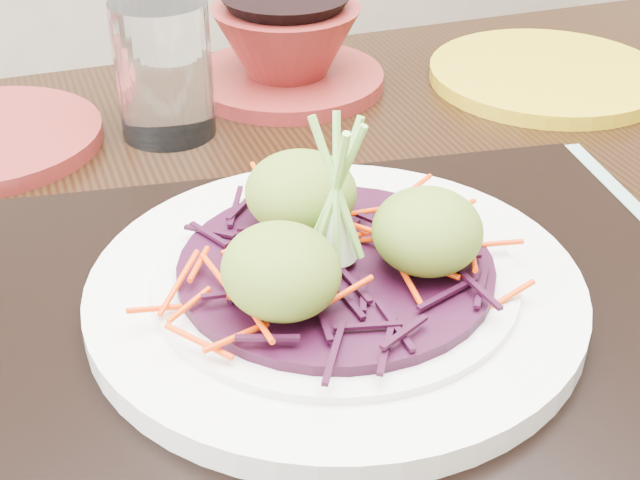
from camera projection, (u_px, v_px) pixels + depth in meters
name	position (u px, v px, depth m)	size (l,w,h in m)	color
dining_table	(335.00, 385.00, 0.63)	(1.31, 0.94, 0.77)	black
placemat	(335.00, 331.00, 0.52)	(0.50, 0.39, 0.00)	gray
serving_tray	(335.00, 315.00, 0.51)	(0.43, 0.32, 0.02)	black
white_plate	(335.00, 288.00, 0.50)	(0.28, 0.28, 0.02)	silver
cabbage_bed	(336.00, 267.00, 0.50)	(0.18, 0.18, 0.01)	black
carrot_julienne	(336.00, 255.00, 0.49)	(0.22, 0.22, 0.01)	#E23604
guacamole_scoops	(337.00, 230.00, 0.48)	(0.15, 0.14, 0.05)	olive
scallion_garnish	(337.00, 195.00, 0.47)	(0.06, 0.06, 0.10)	#76B247
water_glass	(164.00, 70.00, 0.72)	(0.08, 0.08, 0.11)	white
terracotta_bowl_set	(287.00, 52.00, 0.82)	(0.19, 0.19, 0.08)	maroon
yellow_plate	(547.00, 75.00, 0.84)	(0.22, 0.22, 0.01)	#AF9013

